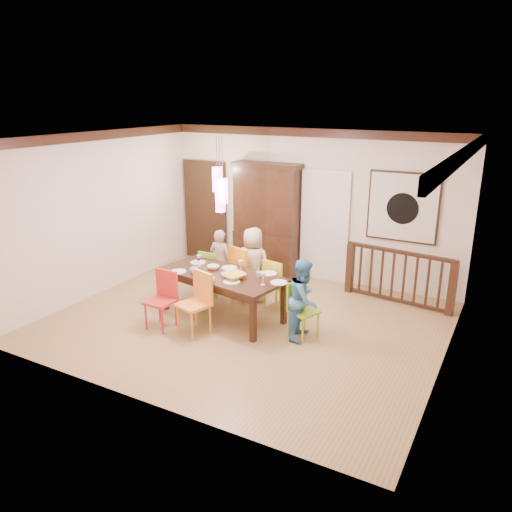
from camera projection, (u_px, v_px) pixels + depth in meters
The scene contains 37 objects.
floor at pixel (246, 322), 8.05m from camera, with size 6.00×6.00×0.00m, color #977549.
ceiling at pixel (245, 138), 7.16m from camera, with size 6.00×6.00×0.00m, color white.
wall_back at pixel (309, 205), 9.69m from camera, with size 6.00×6.00×0.00m, color silver.
wall_left at pixel (101, 214), 8.97m from camera, with size 5.00×5.00×0.00m, color silver.
wall_right at pixel (453, 266), 6.23m from camera, with size 5.00×5.00×0.00m, color silver.
crown_molding at pixel (245, 143), 7.18m from camera, with size 6.00×5.00×0.16m, color black, non-canonical shape.
panel_door at pixel (206, 212), 10.86m from camera, with size 1.04×0.07×2.24m, color black.
white_doorway at pixel (324, 227), 9.62m from camera, with size 0.97×0.05×2.22m, color silver.
painting at pixel (403, 207), 8.79m from camera, with size 1.25×0.06×1.25m.
pendant_cluster at pixel (220, 190), 7.60m from camera, with size 0.27×0.21×1.14m.
dining_table at pixel (222, 278), 8.05m from camera, with size 2.19×1.27×0.75m.
chair_far_left at pixel (213, 269), 9.01m from camera, with size 0.40×0.40×0.85m.
chair_far_mid at pixel (247, 269), 8.71m from camera, with size 0.58×0.58×1.02m.
chair_far_right at pixel (279, 280), 8.41m from camera, with size 0.47×0.47×0.89m.
chair_near_left at pixel (160, 297), 7.69m from camera, with size 0.41×0.41×0.90m.
chair_near_mid at pixel (193, 300), 7.50m from camera, with size 0.54×0.54×0.95m.
chair_end_right at pixel (304, 307), 7.42m from camera, with size 0.50×0.50×0.83m.
china_hutch at pixel (267, 219), 10.00m from camera, with size 1.42×0.46×2.24m.
balustrade at pixel (398, 276), 8.64m from camera, with size 1.95×0.31×0.96m.
person_far_left at pixel (221, 261), 9.09m from camera, with size 0.44×0.29×1.19m, color #D3A6A1.
person_far_mid at pixel (253, 264), 8.72m from camera, with size 0.65×0.42×1.32m, color #BAAC8D.
person_end_right at pixel (304, 299), 7.36m from camera, with size 0.59×0.46×1.22m, color #4387BE.
serving_bowl at pixel (234, 276), 7.78m from camera, with size 0.36×0.36×0.09m, color gold.
small_bowl at pixel (213, 267), 8.20m from camera, with size 0.20×0.20×0.06m, color white.
cup_left at pixel (194, 271), 7.99m from camera, with size 0.13×0.13×0.10m, color silver.
cup_right at pixel (259, 274), 7.84m from camera, with size 0.10×0.10×0.09m, color silver.
plate_far_left at pixel (198, 262), 8.52m from camera, with size 0.26×0.26×0.01m, color white.
plate_far_mid at pixel (229, 268), 8.25m from camera, with size 0.26×0.26×0.01m, color white.
plate_far_right at pixel (269, 273), 8.00m from camera, with size 0.26×0.26×0.01m, color white.
plate_near_left at pixel (178, 272), 8.08m from camera, with size 0.26×0.26×0.01m, color white.
plate_near_mid at pixel (232, 282), 7.64m from camera, with size 0.26×0.26×0.01m, color white.
plate_end_right at pixel (279, 283), 7.60m from camera, with size 0.26×0.26×0.01m, color white.
wine_glass_a at pixel (199, 261), 8.33m from camera, with size 0.08×0.08×0.19m, color #590C19, non-canonical shape.
wine_glass_b at pixel (241, 266), 8.07m from camera, with size 0.08×0.08×0.19m, color silver, non-canonical shape.
wine_glass_c at pixel (212, 272), 7.79m from camera, with size 0.08×0.08×0.19m, color #590C19, non-canonical shape.
wine_glass_d at pixel (263, 279), 7.50m from camera, with size 0.08×0.08×0.19m, color silver, non-canonical shape.
napkin at pixel (204, 279), 7.77m from camera, with size 0.18×0.14×0.01m, color #D83359.
Camera 1 is at (3.65, -6.36, 3.47)m, focal length 35.00 mm.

